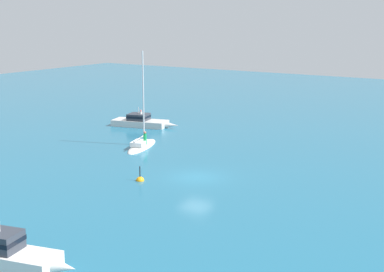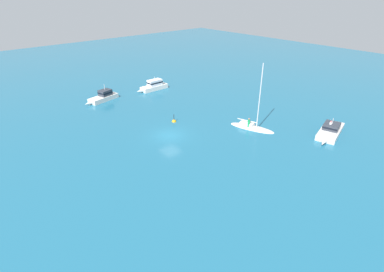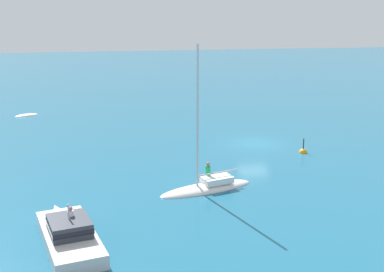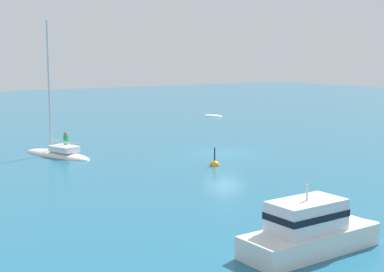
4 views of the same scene
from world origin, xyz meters
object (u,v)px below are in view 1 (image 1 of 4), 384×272
cabin_cruiser_2 (141,121)px  channel_buoy (140,180)px  yacht (142,145)px  cabin_cruiser (10,253)px

cabin_cruiser_2 → channel_buoy: cabin_cruiser_2 is taller
channel_buoy → cabin_cruiser_2: bearing=-52.3°
yacht → channel_buoy: size_ratio=6.54×
yacht → channel_buoy: 11.44m
channel_buoy → cabin_cruiser: bearing=103.4°
cabin_cruiser → yacht: (10.61, -24.61, -0.50)m
cabin_cruiser → cabin_cruiser_2: 37.11m
cabin_cruiser_2 → yacht: bearing=-66.0°
cabin_cruiser_2 → channel_buoy: (-13.46, 17.40, -0.55)m
yacht → channel_buoy: bearing=-160.7°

